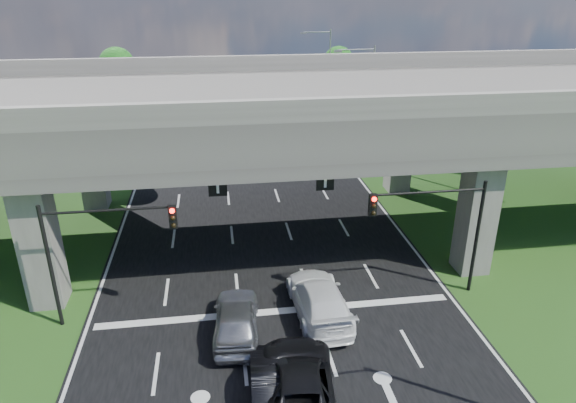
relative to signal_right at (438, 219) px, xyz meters
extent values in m
plane|color=#274917|center=(-7.82, -3.94, -4.19)|extent=(160.00, 160.00, 0.00)
cube|color=black|center=(-7.82, 6.06, -4.17)|extent=(18.00, 120.00, 0.03)
cube|color=#322F2D|center=(-7.82, 8.06, 3.81)|extent=(80.00, 15.00, 2.00)
cube|color=#5F5C57|center=(-7.82, 0.81, 5.31)|extent=(80.00, 0.50, 1.00)
cube|color=#5F5C57|center=(-7.82, 15.31, 5.31)|extent=(80.00, 0.50, 1.00)
cube|color=#5F5C57|center=(-18.82, 2.06, -0.69)|extent=(1.60, 1.60, 7.00)
cube|color=#5F5C57|center=(-18.82, 14.06, -0.69)|extent=(1.60, 1.60, 7.00)
cube|color=#5F5C57|center=(3.18, 2.06, -0.69)|extent=(1.60, 1.60, 7.00)
cube|color=#5F5C57|center=(3.18, 14.06, -0.69)|extent=(1.60, 1.60, 7.00)
cube|color=black|center=(-10.32, 1.06, 1.81)|extent=(0.85, 0.06, 0.85)
cube|color=black|center=(-5.32, 1.06, 1.81)|extent=(0.85, 0.06, 0.85)
cylinder|color=black|center=(2.18, 0.06, -1.19)|extent=(0.18, 0.18, 6.00)
cylinder|color=black|center=(-0.57, 0.06, 1.41)|extent=(5.50, 0.12, 0.12)
cube|color=black|center=(-3.32, -0.12, 1.01)|extent=(0.35, 0.28, 1.05)
sphere|color=#FF0C05|center=(-3.32, -0.28, 1.36)|extent=(0.22, 0.22, 0.22)
cylinder|color=black|center=(-17.82, 0.06, -1.19)|extent=(0.18, 0.18, 6.00)
cylinder|color=black|center=(-15.07, 0.06, 1.41)|extent=(5.50, 0.12, 0.12)
cube|color=black|center=(-12.32, -0.12, 1.01)|extent=(0.35, 0.28, 1.05)
sphere|color=#FF0C05|center=(-12.32, -0.28, 1.36)|extent=(0.22, 0.22, 0.22)
cylinder|color=gray|center=(2.68, 20.06, 0.81)|extent=(0.16, 0.16, 10.00)
cylinder|color=gray|center=(1.18, 20.06, 5.51)|extent=(3.00, 0.10, 0.10)
cube|color=gray|center=(-0.32, 20.06, 5.41)|extent=(0.60, 0.25, 0.18)
cylinder|color=gray|center=(2.68, 36.06, 0.81)|extent=(0.16, 0.16, 10.00)
cylinder|color=gray|center=(1.18, 36.06, 5.51)|extent=(3.00, 0.10, 0.10)
cube|color=gray|center=(-0.32, 36.06, 5.41)|extent=(0.60, 0.25, 0.18)
cylinder|color=black|center=(-21.82, 22.06, -2.54)|extent=(0.36, 0.36, 3.30)
sphere|color=#144B15|center=(-21.82, 22.06, 0.46)|extent=(4.50, 4.50, 4.50)
sphere|color=#144B15|center=(-21.42, 21.76, 1.81)|extent=(3.60, 3.60, 3.60)
sphere|color=#144B15|center=(-22.12, 22.46, -0.44)|extent=(3.30, 3.30, 3.30)
cylinder|color=black|center=(-24.82, 30.06, -2.76)|extent=(0.36, 0.36, 2.86)
sphere|color=#144B15|center=(-24.82, 30.06, -0.16)|extent=(3.90, 3.90, 3.90)
sphere|color=#144B15|center=(-24.42, 29.76, 1.01)|extent=(3.12, 3.12, 3.12)
sphere|color=#144B15|center=(-25.12, 30.46, -0.94)|extent=(2.86, 2.86, 2.86)
cylinder|color=black|center=(-20.82, 38.06, -2.43)|extent=(0.36, 0.36, 3.52)
sphere|color=#144B15|center=(-20.82, 38.06, 0.77)|extent=(4.80, 4.80, 4.80)
sphere|color=#144B15|center=(-20.42, 37.76, 2.21)|extent=(3.84, 3.84, 3.84)
sphere|color=#144B15|center=(-21.12, 38.46, -0.19)|extent=(3.52, 3.52, 3.52)
cylinder|color=black|center=(5.18, 24.06, -2.65)|extent=(0.36, 0.36, 3.08)
sphere|color=#144B15|center=(5.18, 24.06, 0.15)|extent=(4.20, 4.20, 4.20)
sphere|color=#144B15|center=(5.58, 23.76, 1.41)|extent=(3.36, 3.36, 3.36)
sphere|color=#144B15|center=(4.88, 24.46, -0.69)|extent=(3.08, 3.08, 3.08)
cylinder|color=black|center=(8.18, 32.06, -2.76)|extent=(0.36, 0.36, 2.86)
sphere|color=#144B15|center=(8.18, 32.06, -0.16)|extent=(3.90, 3.90, 3.90)
sphere|color=#144B15|center=(8.58, 31.76, 1.01)|extent=(3.12, 3.12, 3.12)
sphere|color=#144B15|center=(7.88, 32.46, -0.94)|extent=(2.86, 2.86, 2.86)
cylinder|color=black|center=(4.18, 40.06, -2.54)|extent=(0.36, 0.36, 3.30)
sphere|color=#144B15|center=(4.18, 40.06, 0.46)|extent=(4.50, 4.50, 4.50)
sphere|color=#144B15|center=(4.58, 39.76, 1.81)|extent=(3.60, 3.60, 3.60)
sphere|color=#144B15|center=(3.88, 40.46, -0.44)|extent=(3.30, 3.30, 3.30)
imported|color=#A1A2A9|center=(-9.83, -1.87, -3.32)|extent=(2.35, 5.06, 1.68)
imported|color=black|center=(-8.77, -5.67, -3.48)|extent=(1.64, 4.16, 1.35)
imported|color=white|center=(-5.89, -0.94, -3.31)|extent=(2.60, 5.92, 1.69)
imported|color=black|center=(-7.72, -6.17, -3.35)|extent=(3.20, 6.01, 1.61)
camera|label=1|loc=(-10.27, -20.90, 10.40)|focal=32.00mm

